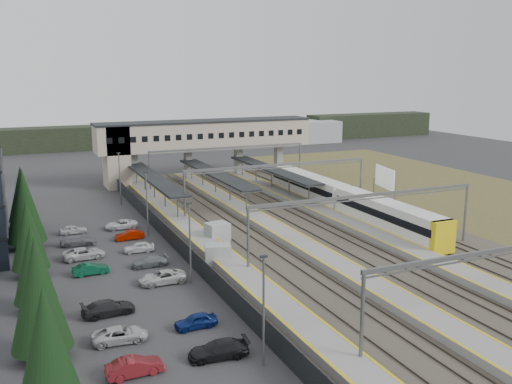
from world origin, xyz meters
name	(u,v)px	position (x,y,z in m)	size (l,w,h in m)	color
ground	(237,250)	(0.00, 0.00, 0.00)	(220.00, 220.00, 0.00)	#2B2B2D
conifer_row	(30,241)	(-22.00, -3.86, 4.84)	(4.42, 49.82, 9.50)	black
car_park	(126,279)	(-13.76, -5.74, 0.61)	(10.64, 44.24, 1.29)	silver
lampposts	(165,218)	(-8.00, 1.25, 4.34)	(0.50, 53.25, 8.07)	slate
fence	(170,237)	(-6.50, 5.00, 1.00)	(0.08, 90.00, 2.00)	#26282B
relay_cabin_near	(218,255)	(-3.76, -3.94, 1.13)	(3.17, 2.68, 2.26)	#989A9D
relay_cabin_far	(217,233)	(-1.00, 3.87, 1.18)	(2.86, 2.50, 2.36)	#989A9D
rail_corridor	(290,228)	(9.34, 5.00, 0.29)	(34.00, 90.00, 0.92)	#39322A
canopies	(215,174)	(7.00, 27.00, 3.92)	(23.10, 30.00, 3.28)	black
footbridge	(191,139)	(7.70, 42.00, 7.93)	(40.40, 6.40, 11.20)	tan
gantries	(317,186)	(12.00, 3.00, 6.00)	(28.40, 62.28, 7.17)	slate
train	(344,200)	(20.00, 9.01, 2.13)	(2.98, 41.44, 3.75)	silver
billboard	(385,179)	(29.83, 13.17, 3.77)	(1.36, 6.36, 5.57)	slate
scrub_east	(497,204)	(45.00, 5.00, 0.03)	(34.00, 120.00, 0.06)	#4C4723
treeline_far	(193,134)	(23.81, 92.28, 2.95)	(170.00, 19.00, 7.00)	black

